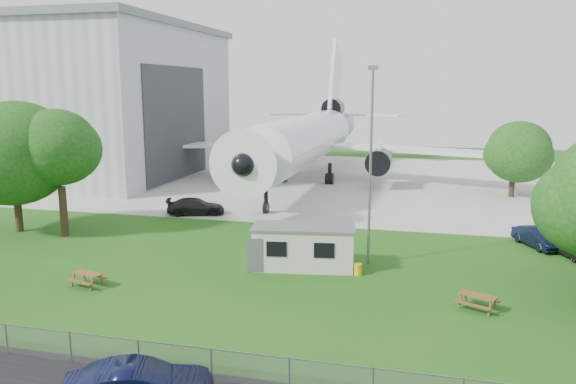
% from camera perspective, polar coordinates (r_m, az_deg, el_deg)
% --- Properties ---
extents(ground, '(160.00, 160.00, 0.00)m').
position_cam_1_polar(ground, '(31.84, -8.16, -9.47)').
color(ground, '#2C651A').
extents(concrete_apron, '(120.00, 46.00, 0.03)m').
position_cam_1_polar(concrete_apron, '(67.52, 4.02, 1.29)').
color(concrete_apron, '#B7B7B2').
rests_on(concrete_apron, ground).
extents(hangar, '(43.00, 31.00, 18.55)m').
position_cam_1_polar(hangar, '(80.61, -24.15, 8.62)').
color(hangar, '#B2B7BC').
rests_on(hangar, ground).
extents(airliner, '(46.36, 47.73, 17.69)m').
position_cam_1_polar(airliner, '(65.16, 2.00, 5.63)').
color(airliner, white).
rests_on(airliner, ground).
extents(site_cabin, '(6.91, 3.56, 2.62)m').
position_cam_1_polar(site_cabin, '(34.27, 1.61, -5.60)').
color(site_cabin, beige).
rests_on(site_cabin, ground).
extents(picnic_west, '(2.15, 1.95, 0.76)m').
position_cam_1_polar(picnic_west, '(33.48, -19.65, -8.98)').
color(picnic_west, brown).
rests_on(picnic_west, ground).
extents(picnic_east, '(2.27, 2.13, 0.76)m').
position_cam_1_polar(picnic_east, '(29.98, 18.64, -11.23)').
color(picnic_east, brown).
rests_on(picnic_east, ground).
extents(fence, '(58.00, 0.04, 1.30)m').
position_cam_1_polar(fence, '(24.05, -17.04, -16.73)').
color(fence, gray).
rests_on(fence, ground).
extents(lamp_mast, '(0.16, 0.16, 12.00)m').
position_cam_1_polar(lamp_mast, '(34.35, 8.37, 2.33)').
color(lamp_mast, slate).
rests_on(lamp_mast, ground).
extents(tree_west_big, '(8.73, 8.73, 10.33)m').
position_cam_1_polar(tree_west_big, '(46.82, -26.14, 3.49)').
color(tree_west_big, '#382619').
rests_on(tree_west_big, ground).
extents(tree_west_small, '(6.32, 6.32, 9.57)m').
position_cam_1_polar(tree_west_small, '(43.88, -22.25, 3.94)').
color(tree_west_small, '#382619').
rests_on(tree_west_small, ground).
extents(tree_far_apron, '(6.81, 6.81, 7.99)m').
position_cam_1_polar(tree_far_apron, '(60.23, 22.01, 3.81)').
color(tree_far_apron, '#382619').
rests_on(tree_far_apron, ground).
extents(car_ne_hatch, '(3.02, 4.24, 1.34)m').
position_cam_1_polar(car_ne_hatch, '(41.10, 26.84, -4.94)').
color(car_ne_hatch, black).
rests_on(car_ne_hatch, ground).
extents(car_ne_sedan, '(3.03, 4.33, 1.35)m').
position_cam_1_polar(car_ne_sedan, '(42.42, 23.98, -4.25)').
color(car_ne_sedan, black).
rests_on(car_ne_sedan, ground).
extents(car_apron_van, '(5.32, 3.54, 1.43)m').
position_cam_1_polar(car_apron_van, '(49.20, -9.36, -1.47)').
color(car_apron_van, black).
rests_on(car_apron_van, ground).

